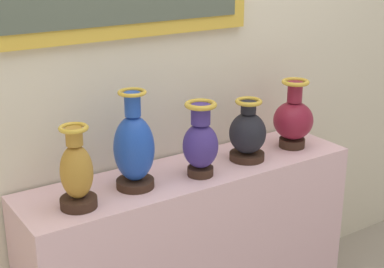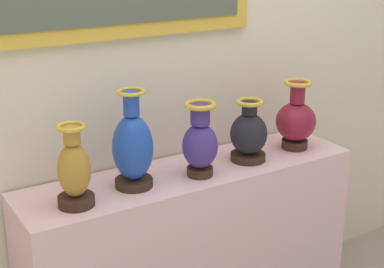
{
  "view_description": "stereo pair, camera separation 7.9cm",
  "coord_description": "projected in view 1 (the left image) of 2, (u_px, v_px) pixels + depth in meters",
  "views": [
    {
      "loc": [
        -1.28,
        -1.93,
        1.79
      ],
      "look_at": [
        0.0,
        0.0,
        0.98
      ],
      "focal_mm": 54.14,
      "sensor_mm": 36.0,
      "label": 1
    },
    {
      "loc": [
        -1.22,
        -1.97,
        1.79
      ],
      "look_at": [
        0.0,
        0.0,
        0.98
      ],
      "focal_mm": 54.14,
      "sensor_mm": 36.0,
      "label": 2
    }
  ],
  "objects": [
    {
      "name": "vase_burgundy",
      "position": [
        293.0,
        119.0,
        2.74
      ],
      "size": [
        0.19,
        0.19,
        0.33
      ],
      "color": "#382319",
      "rests_on": "display_shelf"
    },
    {
      "name": "display_shelf",
      "position": [
        192.0,
        252.0,
        2.64
      ],
      "size": [
        1.54,
        0.39,
        0.81
      ],
      "primitive_type": "cube",
      "color": "beige",
      "rests_on": "ground_plane"
    },
    {
      "name": "vase_sapphire",
      "position": [
        134.0,
        148.0,
        2.29
      ],
      "size": [
        0.16,
        0.16,
        0.4
      ],
      "color": "#382319",
      "rests_on": "display_shelf"
    },
    {
      "name": "back_wall",
      "position": [
        159.0,
        10.0,
        2.49
      ],
      "size": [
        3.8,
        0.14,
        2.93
      ],
      "color": "beige",
      "rests_on": "ground_plane"
    },
    {
      "name": "vase_onyx",
      "position": [
        248.0,
        134.0,
        2.59
      ],
      "size": [
        0.17,
        0.17,
        0.28
      ],
      "color": "#382319",
      "rests_on": "display_shelf"
    },
    {
      "name": "vase_indigo",
      "position": [
        201.0,
        142.0,
        2.41
      ],
      "size": [
        0.15,
        0.15,
        0.32
      ],
      "color": "#382319",
      "rests_on": "display_shelf"
    },
    {
      "name": "vase_ochre",
      "position": [
        77.0,
        173.0,
        2.13
      ],
      "size": [
        0.14,
        0.14,
        0.32
      ],
      "color": "#382319",
      "rests_on": "display_shelf"
    }
  ]
}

